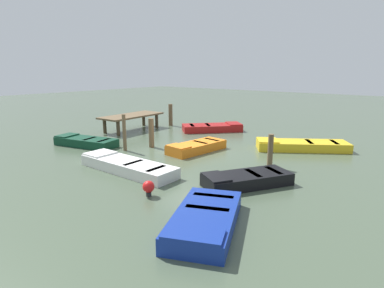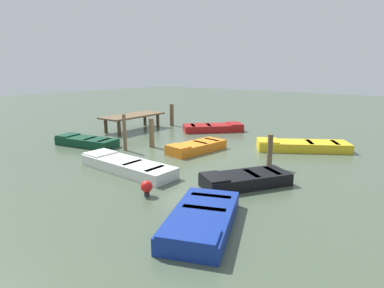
{
  "view_description": "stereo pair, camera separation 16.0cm",
  "coord_description": "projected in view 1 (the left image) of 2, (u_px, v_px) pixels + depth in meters",
  "views": [
    {
      "loc": [
        -11.19,
        -8.85,
        3.71
      ],
      "look_at": [
        0.0,
        0.0,
        0.35
      ],
      "focal_mm": 29.97,
      "sensor_mm": 36.0,
      "label": 1
    },
    {
      "loc": [
        -11.09,
        -8.97,
        3.71
      ],
      "look_at": [
        0.0,
        0.0,
        0.35
      ],
      "focal_mm": 29.97,
      "sensor_mm": 36.0,
      "label": 2
    }
  ],
  "objects": [
    {
      "name": "rowboat_orange",
      "position": [
        196.0,
        147.0,
        14.69
      ],
      "size": [
        3.04,
        1.46,
        0.46
      ],
      "rotation": [
        0.0,
        0.0,
        3.02
      ],
      "color": "orange",
      "rests_on": "ground_plane"
    },
    {
      "name": "marker_buoy",
      "position": [
        149.0,
        187.0,
        9.5
      ],
      "size": [
        0.36,
        0.36,
        0.48
      ],
      "color": "#262626",
      "rests_on": "ground_plane"
    },
    {
      "name": "dock_segment",
      "position": [
        132.0,
        117.0,
        19.67
      ],
      "size": [
        4.14,
        1.85,
        0.95
      ],
      "rotation": [
        0.0,
        0.0,
        0.05
      ],
      "color": "brown",
      "rests_on": "ground_plane"
    },
    {
      "name": "mooring_piling_far_left",
      "position": [
        151.0,
        133.0,
        15.39
      ],
      "size": [
        0.26,
        0.26,
        1.41
      ],
      "primitive_type": "cylinder",
      "color": "brown",
      "rests_on": "ground_plane"
    },
    {
      "name": "rowboat_blue",
      "position": [
        205.0,
        219.0,
        7.63
      ],
      "size": [
        3.27,
        2.47,
        0.46
      ],
      "rotation": [
        0.0,
        0.0,
        3.56
      ],
      "color": "navy",
      "rests_on": "ground_plane"
    },
    {
      "name": "mooring_piling_near_right",
      "position": [
        171.0,
        115.0,
        21.25
      ],
      "size": [
        0.26,
        0.26,
        1.44
      ],
      "primitive_type": "cylinder",
      "color": "brown",
      "rests_on": "ground_plane"
    },
    {
      "name": "rowboat_black",
      "position": [
        246.0,
        179.0,
        10.39
      ],
      "size": [
        3.05,
        2.45,
        0.46
      ],
      "rotation": [
        0.0,
        0.0,
        2.6
      ],
      "color": "black",
      "rests_on": "ground_plane"
    },
    {
      "name": "mooring_piling_center",
      "position": [
        270.0,
        151.0,
        12.27
      ],
      "size": [
        0.21,
        0.21,
        1.29
      ],
      "primitive_type": "cylinder",
      "color": "brown",
      "rests_on": "ground_plane"
    },
    {
      "name": "rowboat_yellow",
      "position": [
        301.0,
        145.0,
        15.0
      ],
      "size": [
        3.37,
        4.15,
        0.46
      ],
      "rotation": [
        0.0,
        0.0,
        2.16
      ],
      "color": "gold",
      "rests_on": "ground_plane"
    },
    {
      "name": "rowboat_red",
      "position": [
        212.0,
        128.0,
        19.51
      ],
      "size": [
        3.51,
        3.39,
        0.46
      ],
      "rotation": [
        0.0,
        0.0,
        5.54
      ],
      "color": "maroon",
      "rests_on": "ground_plane"
    },
    {
      "name": "mooring_piling_far_right",
      "position": [
        124.0,
        133.0,
        14.7
      ],
      "size": [
        0.16,
        0.16,
        1.7
      ],
      "primitive_type": "cylinder",
      "color": "brown",
      "rests_on": "ground_plane"
    },
    {
      "name": "rowboat_white",
      "position": [
        127.0,
        166.0,
        11.85
      ],
      "size": [
        1.17,
        4.17,
        0.46
      ],
      "rotation": [
        0.0,
        0.0,
        1.58
      ],
      "color": "silver",
      "rests_on": "ground_plane"
    },
    {
      "name": "ground_plane",
      "position": [
        192.0,
        151.0,
        14.73
      ],
      "size": [
        80.0,
        80.0,
        0.0
      ],
      "primitive_type": "plane",
      "color": "#475642"
    },
    {
      "name": "rowboat_dark_green",
      "position": [
        86.0,
        142.0,
        15.73
      ],
      "size": [
        1.81,
        3.35,
        0.46
      ],
      "rotation": [
        0.0,
        0.0,
        1.8
      ],
      "color": "#0C3823",
      "rests_on": "ground_plane"
    }
  ]
}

